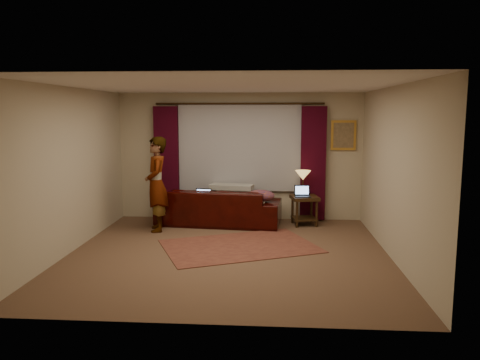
{
  "coord_description": "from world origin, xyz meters",
  "views": [
    {
      "loc": [
        0.68,
        -7.09,
        2.2
      ],
      "look_at": [
        0.1,
        1.2,
        1.0
      ],
      "focal_mm": 35.0,
      "sensor_mm": 36.0,
      "label": 1
    }
  ],
  "objects_px": {
    "tiffany_lamp": "(303,183)",
    "person": "(157,184)",
    "sofa": "(219,200)",
    "laptop_sofa": "(202,196)",
    "laptop_table": "(303,191)",
    "end_table": "(304,211)"
  },
  "relations": [
    {
      "from": "sofa",
      "to": "tiffany_lamp",
      "type": "distance_m",
      "value": 1.7
    },
    {
      "from": "end_table",
      "to": "laptop_table",
      "type": "height_order",
      "value": "laptop_table"
    },
    {
      "from": "laptop_sofa",
      "to": "laptop_table",
      "type": "xyz_separation_m",
      "value": [
        1.96,
        0.12,
        0.09
      ]
    },
    {
      "from": "laptop_sofa",
      "to": "laptop_table",
      "type": "height_order",
      "value": "laptop_table"
    },
    {
      "from": "tiffany_lamp",
      "to": "person",
      "type": "xyz_separation_m",
      "value": [
        -2.75,
        -0.73,
        0.06
      ]
    },
    {
      "from": "end_table",
      "to": "laptop_table",
      "type": "relative_size",
      "value": 1.8
    },
    {
      "from": "sofa",
      "to": "person",
      "type": "height_order",
      "value": "person"
    },
    {
      "from": "end_table",
      "to": "tiffany_lamp",
      "type": "xyz_separation_m",
      "value": [
        -0.03,
        0.1,
        0.54
      ]
    },
    {
      "from": "end_table",
      "to": "person",
      "type": "bearing_deg",
      "value": -167.15
    },
    {
      "from": "person",
      "to": "tiffany_lamp",
      "type": "bearing_deg",
      "value": 88.57
    },
    {
      "from": "laptop_sofa",
      "to": "tiffany_lamp",
      "type": "distance_m",
      "value": 2.0
    },
    {
      "from": "tiffany_lamp",
      "to": "laptop_table",
      "type": "relative_size",
      "value": 1.52
    },
    {
      "from": "sofa",
      "to": "person",
      "type": "relative_size",
      "value": 1.37
    },
    {
      "from": "laptop_table",
      "to": "end_table",
      "type": "bearing_deg",
      "value": 59.66
    },
    {
      "from": "tiffany_lamp",
      "to": "sofa",
      "type": "bearing_deg",
      "value": -175.57
    },
    {
      "from": "sofa",
      "to": "person",
      "type": "distance_m",
      "value": 1.31
    },
    {
      "from": "tiffany_lamp",
      "to": "end_table",
      "type": "bearing_deg",
      "value": -71.22
    },
    {
      "from": "sofa",
      "to": "laptop_table",
      "type": "relative_size",
      "value": 7.5
    },
    {
      "from": "laptop_table",
      "to": "person",
      "type": "distance_m",
      "value": 2.8
    },
    {
      "from": "sofa",
      "to": "laptop_table",
      "type": "bearing_deg",
      "value": -176.38
    },
    {
      "from": "laptop_table",
      "to": "tiffany_lamp",
      "type": "bearing_deg",
      "value": 82.53
    },
    {
      "from": "tiffany_lamp",
      "to": "person",
      "type": "relative_size",
      "value": 0.28
    }
  ]
}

